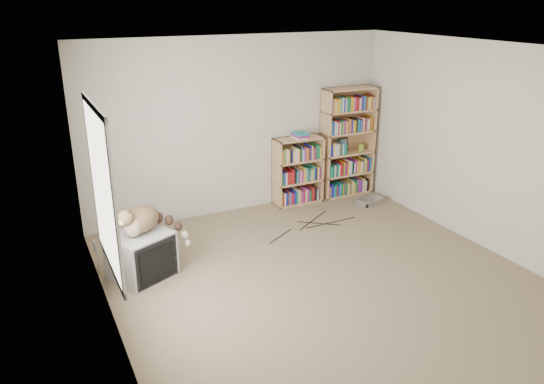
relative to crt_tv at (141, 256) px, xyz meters
name	(u,v)px	position (x,y,z in m)	size (l,w,h in m)	color
floor	(330,285)	(1.80, -1.09, -0.26)	(4.50, 5.00, 0.01)	gray
wall_back	(239,126)	(1.80, 1.41, 0.99)	(4.50, 0.02, 2.50)	silver
wall_left	(107,215)	(-0.45, -1.09, 0.99)	(0.02, 5.00, 2.50)	silver
wall_right	(495,150)	(4.05, -1.09, 0.99)	(0.02, 5.00, 2.50)	silver
ceiling	(340,50)	(1.80, -1.09, 2.24)	(4.50, 5.00, 0.02)	white
window	(103,190)	(-0.44, -0.89, 1.14)	(0.02, 1.22, 1.52)	white
crt_tv	(141,256)	(0.00, 0.00, 0.00)	(0.78, 0.76, 0.53)	#AFAFB2
cat	(147,222)	(0.12, 0.05, 0.37)	(0.85, 0.58, 0.61)	#382A17
bookcase_tall	(347,145)	(3.55, 1.27, 0.54)	(0.85, 0.30, 1.69)	tan
bookcase_short	(297,173)	(2.68, 1.27, 0.21)	(0.74, 0.30, 1.02)	tan
book_stack	(300,135)	(2.67, 1.22, 0.80)	(0.21, 0.27, 0.09)	#A9161C
green_mug	(361,147)	(3.80, 1.25, 0.48)	(0.09, 0.09, 0.10)	#7FA930
framed_print	(344,144)	(3.54, 1.35, 0.53)	(0.16, 0.01, 0.21)	black
dvd_player	(370,201)	(3.65, 0.73, -0.22)	(0.38, 0.27, 0.09)	#A09FA4
wall_outlet	(95,246)	(-0.44, 0.34, 0.06)	(0.01, 0.08, 0.13)	silver
floor_cables	(292,227)	(2.16, 0.46, -0.26)	(1.20, 0.70, 0.01)	black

